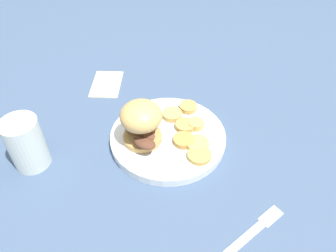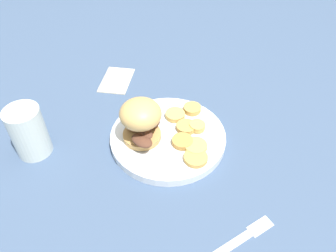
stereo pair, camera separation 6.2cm
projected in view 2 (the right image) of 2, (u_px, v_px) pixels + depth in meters
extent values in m
plane|color=#3D5170|center=(168.00, 140.00, 0.77)|extent=(4.00, 4.00, 0.00)
cylinder|color=white|center=(168.00, 137.00, 0.77)|extent=(0.27, 0.27, 0.02)
torus|color=white|center=(168.00, 135.00, 0.76)|extent=(0.27, 0.27, 0.01)
cylinder|color=tan|center=(142.00, 135.00, 0.74)|extent=(0.09, 0.09, 0.01)
ellipsoid|color=#563323|center=(151.00, 122.00, 0.75)|extent=(0.04, 0.05, 0.02)
ellipsoid|color=brown|center=(134.00, 125.00, 0.74)|extent=(0.05, 0.04, 0.02)
ellipsoid|color=#563323|center=(146.00, 133.00, 0.71)|extent=(0.04, 0.04, 0.01)
ellipsoid|color=#4C281E|center=(144.00, 125.00, 0.73)|extent=(0.06, 0.05, 0.02)
ellipsoid|color=#563323|center=(142.00, 141.00, 0.70)|extent=(0.06, 0.05, 0.02)
ellipsoid|color=tan|center=(140.00, 114.00, 0.70)|extent=(0.09, 0.09, 0.06)
cylinder|color=tan|center=(175.00, 115.00, 0.80)|extent=(0.05, 0.05, 0.01)
cylinder|color=tan|center=(196.00, 146.00, 0.72)|extent=(0.05, 0.05, 0.01)
cylinder|color=tan|center=(197.00, 126.00, 0.77)|extent=(0.04, 0.04, 0.01)
cylinder|color=tan|center=(186.00, 127.00, 0.77)|extent=(0.05, 0.05, 0.01)
cylinder|color=tan|center=(192.00, 109.00, 0.81)|extent=(0.04, 0.04, 0.01)
cylinder|color=tan|center=(196.00, 158.00, 0.70)|extent=(0.05, 0.05, 0.01)
cylinder|color=#BC8942|center=(182.00, 141.00, 0.73)|extent=(0.05, 0.05, 0.01)
cube|color=silver|center=(223.00, 250.00, 0.58)|extent=(0.09, 0.11, 0.00)
cube|color=silver|center=(260.00, 226.00, 0.61)|extent=(0.05, 0.05, 0.00)
cylinder|color=silver|center=(29.00, 132.00, 0.71)|extent=(0.08, 0.08, 0.12)
cube|color=beige|center=(117.00, 80.00, 0.94)|extent=(0.11, 0.14, 0.01)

